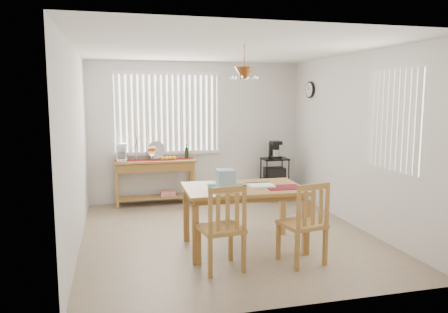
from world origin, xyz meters
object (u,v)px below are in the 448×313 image
object	(u,v)px
chair_left	(222,228)
chair_right	(304,224)
sideboard	(156,171)
dining_table	(243,194)
cart_items	(275,150)
wire_cart	(275,175)

from	to	relation	value
chair_left	chair_right	size ratio (longest dim) A/B	1.01
sideboard	dining_table	size ratio (longest dim) A/B	0.94
cart_items	chair_right	size ratio (longest dim) A/B	0.33
sideboard	dining_table	world-z (taller)	sideboard
sideboard	cart_items	xyz separation A→B (m)	(2.23, -0.18, 0.34)
sideboard	chair_left	world-z (taller)	chair_left
sideboard	cart_items	size ratio (longest dim) A/B	4.41
sideboard	chair_right	bearing A→B (deg)	-67.07
wire_cart	cart_items	size ratio (longest dim) A/B	2.43
cart_items	chair_right	xyz separation A→B (m)	(-0.82, -3.13, -0.47)
sideboard	dining_table	xyz separation A→B (m)	(0.88, -2.60, 0.10)
chair_left	chair_right	bearing A→B (deg)	-2.60
cart_items	wire_cart	bearing A→B (deg)	-90.00
sideboard	chair_right	size ratio (longest dim) A/B	1.47
chair_right	cart_items	bearing A→B (deg)	75.28
wire_cart	chair_left	distance (m)	3.57
chair_left	wire_cart	bearing A→B (deg)	59.74
cart_items	chair_left	bearing A→B (deg)	-120.19
dining_table	chair_left	size ratio (longest dim) A/B	1.54
wire_cart	cart_items	distance (m)	0.47
cart_items	dining_table	size ratio (longest dim) A/B	0.21
wire_cart	dining_table	bearing A→B (deg)	-119.23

